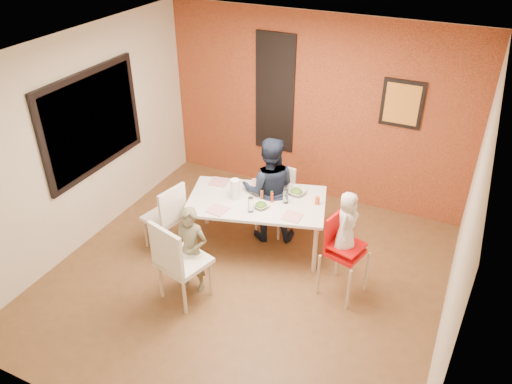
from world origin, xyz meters
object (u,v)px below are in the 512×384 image
at_px(toddler, 347,223).
at_px(wine_bottle, 273,188).
at_px(child_near, 191,250).
at_px(chair_far, 277,195).
at_px(high_chair, 342,248).
at_px(child_far, 269,190).
at_px(chair_left, 168,214).
at_px(dining_table, 257,204).
at_px(chair_near, 177,259).
at_px(paper_towel_roll, 235,189).

relative_size(toddler, wine_bottle, 2.65).
height_order(child_near, toddler, toddler).
distance_m(chair_far, high_chair, 1.46).
xyz_separation_m(chair_far, high_chair, (1.16, -0.87, 0.11)).
xyz_separation_m(chair_far, child_far, (-0.01, -0.24, 0.22)).
height_order(chair_far, chair_left, chair_left).
bearing_deg(child_near, chair_far, 67.54).
bearing_deg(dining_table, child_near, -107.29).
bearing_deg(chair_near, dining_table, -89.59).
xyz_separation_m(chair_left, child_near, (0.68, -0.53, 0.02)).
bearing_deg(toddler, high_chair, 67.10).
height_order(dining_table, child_far, child_far).
relative_size(high_chair, wine_bottle, 3.66).
distance_m(chair_near, wine_bottle, 1.55).
height_order(chair_left, wine_bottle, wine_bottle).
relative_size(chair_left, toddler, 1.26).
height_order(child_near, paper_towel_roll, child_near).
xyz_separation_m(toddler, wine_bottle, (-1.10, 0.52, -0.12)).
distance_m(dining_table, chair_far, 0.53).
bearing_deg(child_far, chair_left, 14.74).
distance_m(chair_far, child_near, 1.60).
relative_size(chair_near, chair_far, 1.16).
distance_m(high_chair, wine_bottle, 1.21).
bearing_deg(chair_near, paper_towel_roll, -78.73).
bearing_deg(child_far, dining_table, 56.75).
relative_size(chair_near, child_near, 0.97).
relative_size(dining_table, chair_left, 2.03).
bearing_deg(child_near, dining_table, 64.22).
distance_m(toddler, wine_bottle, 1.22).
xyz_separation_m(toddler, paper_towel_roll, (-1.51, 0.30, -0.13)).
bearing_deg(child_near, chair_left, 133.74).
height_order(high_chair, toddler, toddler).
bearing_deg(chair_far, wine_bottle, -70.40).
bearing_deg(paper_towel_roll, wine_bottle, 28.16).
relative_size(chair_near, child_far, 0.73).
bearing_deg(high_chair, chair_far, 68.17).
distance_m(child_near, wine_bottle, 1.32).
height_order(chair_far, high_chair, high_chair).
height_order(high_chair, child_far, child_far).
height_order(child_near, child_far, child_far).
height_order(dining_table, wine_bottle, wine_bottle).
bearing_deg(chair_left, child_far, 138.97).
height_order(dining_table, child_near, child_near).
distance_m(child_far, wine_bottle, 0.20).
relative_size(high_chair, child_near, 0.94).
relative_size(chair_left, child_far, 0.64).
xyz_separation_m(dining_table, chair_far, (0.06, 0.51, -0.14)).
height_order(chair_near, toddler, toddler).
relative_size(dining_table, paper_towel_roll, 7.17).
bearing_deg(child_near, wine_bottle, 59.55).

